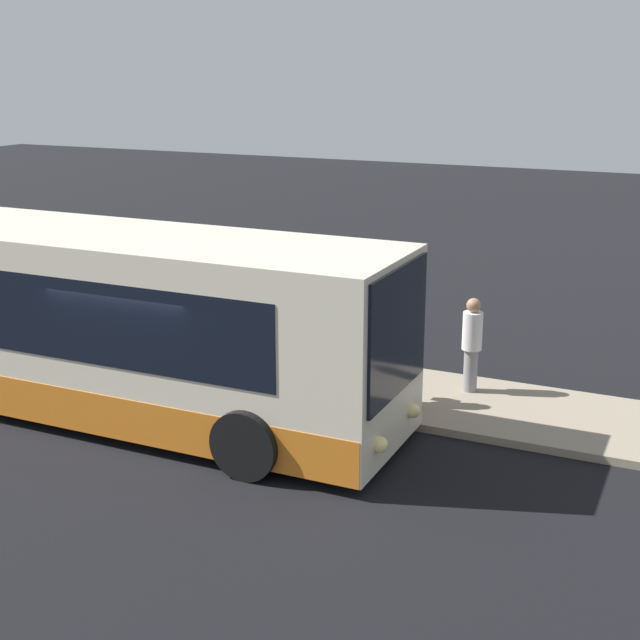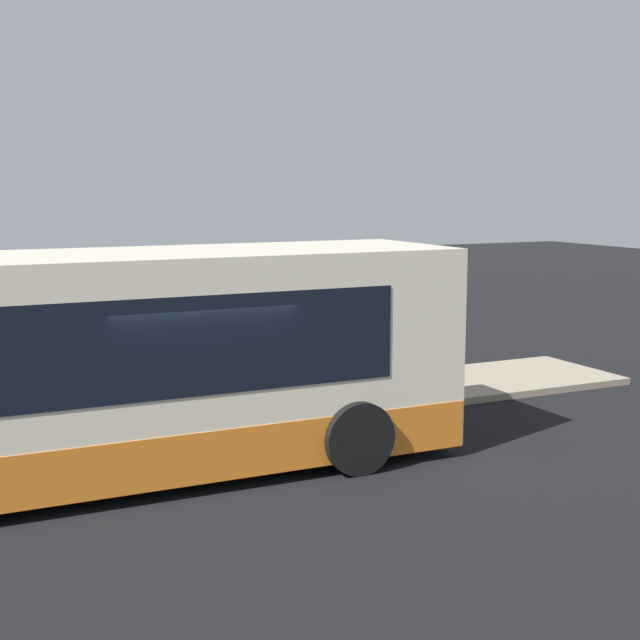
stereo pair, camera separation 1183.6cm
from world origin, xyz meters
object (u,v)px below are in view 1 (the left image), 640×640
object	(u,v)px
passenger_waiting	(472,341)
sign_post	(168,285)
trash_bin	(110,347)
passenger_with_bags	(396,355)
bus_lead	(84,321)
suitcase	(227,357)
passenger_boarding	(214,319)

from	to	relation	value
passenger_waiting	sign_post	world-z (taller)	sign_post
sign_post	trash_bin	distance (m)	1.74
passenger_with_bags	bus_lead	bearing A→B (deg)	-150.84
suitcase	sign_post	bearing A→B (deg)	-179.49
passenger_waiting	sign_post	bearing A→B (deg)	-34.22
passenger_boarding	passenger_with_bags	size ratio (longest dim) A/B	1.03
bus_lead	passenger_waiting	xyz separation A→B (m)	(5.96, 3.24, -0.50)
passenger_boarding	sign_post	xyz separation A→B (m)	(-0.77, -0.38, 0.68)
passenger_boarding	passenger_with_bags	xyz separation A→B (m)	(3.97, -0.53, -0.01)
passenger_boarding	suitcase	xyz separation A→B (m)	(0.50, -0.37, -0.60)
suitcase	trash_bin	size ratio (longest dim) A/B	1.28
passenger_boarding	passenger_waiting	world-z (taller)	passenger_waiting
suitcase	sign_post	world-z (taller)	sign_post
passenger_waiting	bus_lead	bearing A→B (deg)	-15.43
bus_lead	trash_bin	size ratio (longest dim) A/B	17.62
passenger_boarding	trash_bin	size ratio (longest dim) A/B	2.57
passenger_waiting	suitcase	bearing A→B (deg)	-31.68
passenger_waiting	sign_post	xyz separation A→B (m)	(-5.76, -0.98, 0.63)
passenger_waiting	passenger_with_bags	bearing A→B (deg)	4.22
suitcase	trash_bin	world-z (taller)	suitcase
bus_lead	sign_post	bearing A→B (deg)	84.86
suitcase	trash_bin	bearing A→B (deg)	-168.34
trash_bin	suitcase	bearing A→B (deg)	11.66
passenger_with_bags	sign_post	bearing A→B (deg)	-175.67
passenger_with_bags	trash_bin	size ratio (longest dim) A/B	2.50
bus_lead	passenger_waiting	distance (m)	6.80
bus_lead	passenger_with_bags	xyz separation A→B (m)	(4.94, 2.10, -0.56)
bus_lead	sign_post	size ratio (longest dim) A/B	4.65
passenger_with_bags	sign_post	xyz separation A→B (m)	(-4.74, 0.15, 0.70)
passenger_waiting	trash_bin	bearing A→B (deg)	-31.88
passenger_with_bags	suitcase	xyz separation A→B (m)	(-3.47, 0.16, -0.59)
trash_bin	passenger_waiting	bearing A→B (deg)	12.04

